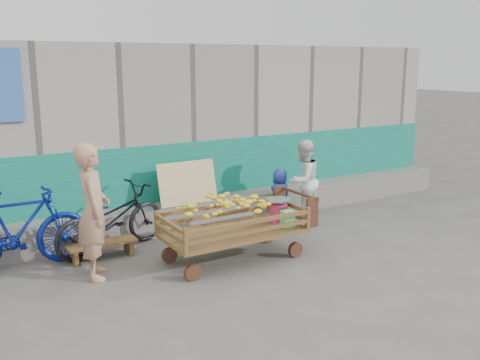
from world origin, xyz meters
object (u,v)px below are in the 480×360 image
bicycle_dark (111,219)px  bench (102,246)px  woman (303,180)px  vendor_man (93,211)px  banana_cart (231,218)px  bicycle_blue (18,230)px  child (280,195)px

bicycle_dark → bench: bearing=120.4°
woman → bicycle_dark: bearing=-21.8°
bicycle_dark → vendor_man: bearing=133.6°
banana_cart → bench: bearing=146.6°
bicycle_dark → bicycle_blue: (-1.28, -0.08, 0.08)m
vendor_man → bicycle_blue: 1.14m
bench → woman: (3.56, 0.04, 0.53)m
vendor_man → child: (3.47, 0.81, -0.41)m
banana_cart → bicycle_dark: size_ratio=1.17×
banana_cart → woman: size_ratio=1.50×
vendor_man → bicycle_blue: (-0.79, 0.76, -0.32)m
bench → child: 3.23m
bicycle_dark → bicycle_blue: bicycle_blue is taller
vendor_man → child: size_ratio=1.90×
bench → vendor_man: size_ratio=0.56×
banana_cart → child: size_ratio=2.32×
woman → banana_cart: bearing=8.8°
bicycle_blue → banana_cart: bearing=-113.0°
bicycle_dark → bicycle_blue: 1.28m
bench → child: bearing=3.8°
woman → child: size_ratio=1.54×
woman → bicycle_dark: size_ratio=0.78×
banana_cart → bicycle_dark: bearing=135.8°
woman → bicycle_blue: (-4.61, 0.13, -0.15)m
banana_cart → vendor_man: bearing=167.0°
woman → bicycle_dark: woman is taller
child → bicycle_dark: bearing=-12.0°
bench → bicycle_blue: (-1.05, 0.16, 0.38)m
bicycle_dark → child: bearing=-107.1°
vendor_man → woman: size_ratio=1.23×
banana_cart → bicycle_blue: (-2.57, 1.17, -0.06)m
child → bicycle_blue: bicycle_blue is taller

